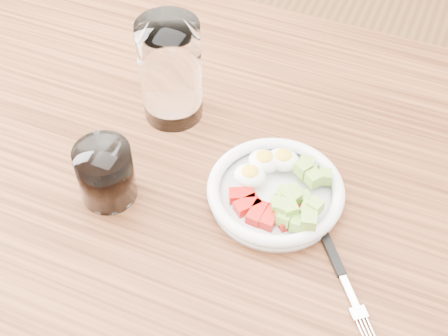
# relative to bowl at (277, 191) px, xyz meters

# --- Properties ---
(dining_table) EXTENTS (1.50, 0.90, 0.77)m
(dining_table) POSITION_rel_bowl_xyz_m (-0.07, -0.01, -0.12)
(dining_table) COLOR brown
(dining_table) RESTS_ON ground
(bowl) EXTENTS (0.19, 0.19, 0.05)m
(bowl) POSITION_rel_bowl_xyz_m (0.00, 0.00, 0.00)
(bowl) COLOR white
(bowl) RESTS_ON dining_table
(fork) EXTENTS (0.12, 0.15, 0.01)m
(fork) POSITION_rel_bowl_xyz_m (0.11, -0.07, -0.01)
(fork) COLOR black
(fork) RESTS_ON dining_table
(water_glass) EXTENTS (0.09, 0.09, 0.17)m
(water_glass) POSITION_rel_bowl_xyz_m (-0.21, 0.10, 0.07)
(water_glass) COLOR white
(water_glass) RESTS_ON dining_table
(coffee_glass) EXTENTS (0.08, 0.08, 0.09)m
(coffee_glass) POSITION_rel_bowl_xyz_m (-0.22, -0.08, 0.03)
(coffee_glass) COLOR white
(coffee_glass) RESTS_ON dining_table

